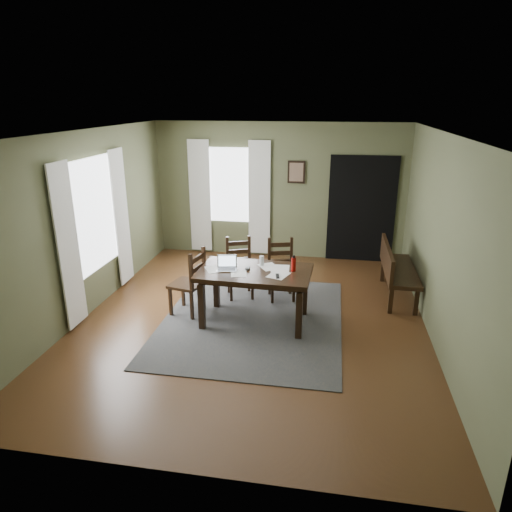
% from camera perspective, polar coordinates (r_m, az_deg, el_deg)
% --- Properties ---
extents(ground, '(5.00, 6.00, 0.01)m').
position_cam_1_polar(ground, '(6.85, -0.42, -7.98)').
color(ground, '#492C16').
extents(room_shell, '(5.02, 6.02, 2.71)m').
position_cam_1_polar(room_shell, '(6.24, -0.46, 6.96)').
color(room_shell, '#54593A').
rests_on(room_shell, ground).
extents(rug, '(2.60, 3.20, 0.01)m').
position_cam_1_polar(rug, '(6.85, -0.42, -7.90)').
color(rug, '#373737').
rests_on(rug, ground).
extents(dining_table, '(1.62, 1.01, 0.79)m').
position_cam_1_polar(dining_table, '(6.51, -0.15, -2.62)').
color(dining_table, black).
rests_on(dining_table, rug).
extents(chair_end, '(0.54, 0.54, 1.03)m').
position_cam_1_polar(chair_end, '(6.90, -8.28, -3.33)').
color(chair_end, black).
rests_on(chair_end, rug).
extents(chair_back_left, '(0.54, 0.54, 0.97)m').
position_cam_1_polar(chair_back_left, '(7.48, -2.06, -1.53)').
color(chair_back_left, black).
rests_on(chair_back_left, rug).
extents(chair_back_right, '(0.53, 0.53, 0.98)m').
position_cam_1_polar(chair_back_right, '(7.41, 3.18, -1.75)').
color(chair_back_right, black).
rests_on(chair_back_right, rug).
extents(bench, '(0.49, 1.53, 0.87)m').
position_cam_1_polar(bench, '(7.77, 16.98, -1.32)').
color(bench, black).
rests_on(bench, ground).
extents(laptop, '(0.32, 0.27, 0.19)m').
position_cam_1_polar(laptop, '(6.53, -3.64, -1.20)').
color(laptop, '#B7B7BC').
rests_on(laptop, dining_table).
extents(computer_mouse, '(0.06, 0.10, 0.03)m').
position_cam_1_polar(computer_mouse, '(6.51, -1.05, -1.53)').
color(computer_mouse, '#3F3F42').
rests_on(computer_mouse, dining_table).
extents(tv_remote, '(0.07, 0.17, 0.02)m').
position_cam_1_polar(tv_remote, '(6.25, 2.70, -2.53)').
color(tv_remote, black).
rests_on(tv_remote, dining_table).
extents(drinking_glass, '(0.07, 0.07, 0.14)m').
position_cam_1_polar(drinking_glass, '(6.66, 0.72, -0.57)').
color(drinking_glass, silver).
rests_on(drinking_glass, dining_table).
extents(water_bottle, '(0.08, 0.08, 0.23)m').
position_cam_1_polar(water_bottle, '(6.43, 4.71, -1.00)').
color(water_bottle, '#B5140D').
rests_on(water_bottle, dining_table).
extents(paper_a, '(0.35, 0.37, 0.00)m').
position_cam_1_polar(paper_a, '(6.54, -5.22, -1.66)').
color(paper_a, white).
rests_on(paper_a, dining_table).
extents(paper_b, '(0.34, 0.38, 0.00)m').
position_cam_1_polar(paper_b, '(6.31, 2.83, -2.37)').
color(paper_b, white).
rests_on(paper_b, dining_table).
extents(paper_c, '(0.37, 0.39, 0.00)m').
position_cam_1_polar(paper_c, '(6.61, 1.61, -1.36)').
color(paper_c, white).
rests_on(paper_c, dining_table).
extents(paper_d, '(0.27, 0.34, 0.00)m').
position_cam_1_polar(paper_d, '(6.54, 3.06, -1.59)').
color(paper_d, white).
rests_on(paper_d, dining_table).
extents(paper_e, '(0.27, 0.32, 0.00)m').
position_cam_1_polar(paper_e, '(6.36, -2.18, -2.19)').
color(paper_e, white).
rests_on(paper_e, dining_table).
extents(window_left, '(0.01, 1.30, 1.70)m').
position_cam_1_polar(window_left, '(7.34, -19.60, 4.87)').
color(window_left, white).
rests_on(window_left, ground).
extents(window_back, '(1.00, 0.01, 1.50)m').
position_cam_1_polar(window_back, '(9.36, -3.34, 8.83)').
color(window_back, white).
rests_on(window_back, ground).
extents(curtain_left_near, '(0.03, 0.48, 2.30)m').
position_cam_1_polar(curtain_left_near, '(6.71, -22.43, 1.02)').
color(curtain_left_near, silver).
rests_on(curtain_left_near, ground).
extents(curtain_left_far, '(0.03, 0.48, 2.30)m').
position_cam_1_polar(curtain_left_far, '(8.09, -16.47, 4.61)').
color(curtain_left_far, silver).
rests_on(curtain_left_far, ground).
extents(curtain_back_left, '(0.44, 0.03, 2.30)m').
position_cam_1_polar(curtain_back_left, '(9.54, -7.02, 7.38)').
color(curtain_back_left, silver).
rests_on(curtain_back_left, ground).
extents(curtain_back_right, '(0.44, 0.03, 2.30)m').
position_cam_1_polar(curtain_back_right, '(9.26, 0.42, 7.17)').
color(curtain_back_right, silver).
rests_on(curtain_back_right, ground).
extents(framed_picture, '(0.34, 0.03, 0.44)m').
position_cam_1_polar(framed_picture, '(9.11, 5.07, 10.41)').
color(framed_picture, black).
rests_on(framed_picture, ground).
extents(doorway_back, '(1.30, 0.03, 2.10)m').
position_cam_1_polar(doorway_back, '(9.23, 13.04, 5.68)').
color(doorway_back, black).
rests_on(doorway_back, ground).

